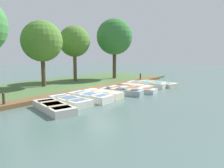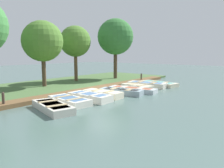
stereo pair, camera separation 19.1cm
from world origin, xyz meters
The scene contains 17 objects.
ground_plane centered at (0.00, 0.00, 0.00)m, with size 80.00×80.00×0.00m, color #4C6660.
shore_bank centered at (-5.00, 0.00, 0.08)m, with size 8.00×24.00×0.17m.
dock_walkway centered at (-1.10, 0.00, 0.12)m, with size 1.07×19.79×0.23m.
rowboat_0 centered at (1.34, -5.54, 0.19)m, with size 3.13×1.76×0.38m.
rowboat_1 centered at (0.89, -4.10, 0.19)m, with size 2.81×1.42×0.38m.
rowboat_2 centered at (1.11, -2.71, 0.22)m, with size 2.78×1.16×0.43m.
rowboat_3 centered at (1.04, -1.47, 0.21)m, with size 2.69×1.07×0.43m.
rowboat_4 centered at (1.38, 0.03, 0.19)m, with size 3.12×1.62×0.38m.
rowboat_5 centered at (1.43, 1.37, 0.16)m, with size 3.65×1.47×0.34m.
rowboat_6 centered at (1.01, 2.63, 0.18)m, with size 2.82×1.61×0.37m.
rowboat_7 centered at (1.12, 4.02, 0.21)m, with size 3.27×1.50×0.42m.
rowboat_8 centered at (1.47, 5.43, 0.16)m, with size 3.50×1.82×0.34m.
mooring_post_near centered at (-0.98, -6.84, 0.43)m, with size 0.14×0.14×0.85m.
mooring_post_far centered at (-0.98, 6.50, 0.43)m, with size 0.14×0.14×0.85m.
park_tree_left centered at (-4.92, -1.79, 3.71)m, with size 3.19×3.19×5.32m.
park_tree_center centered at (-5.65, 2.21, 3.87)m, with size 2.91×2.91×5.36m.
park_tree_right centered at (-3.99, 6.22, 4.45)m, with size 3.69×3.69×6.32m.
Camera 1 is at (10.06, -11.92, 2.81)m, focal length 35.00 mm.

